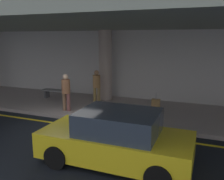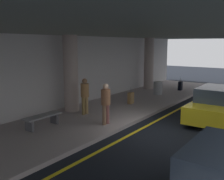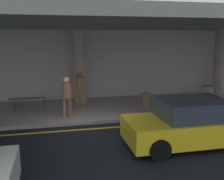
% 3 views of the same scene
% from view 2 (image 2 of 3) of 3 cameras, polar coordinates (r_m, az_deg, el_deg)
% --- Properties ---
extents(ground_plane, '(60.00, 60.00, 0.00)m').
position_cam_2_polar(ground_plane, '(10.80, 8.75, -8.55)').
color(ground_plane, black).
extents(sidewalk, '(26.00, 4.20, 0.15)m').
position_cam_2_polar(sidewalk, '(12.40, -4.21, -5.66)').
color(sidewalk, '#A19595').
rests_on(sidewalk, ground).
extents(lane_stripe_yellow, '(26.00, 0.14, 0.01)m').
position_cam_2_polar(lane_stripe_yellow, '(11.00, 6.54, -8.12)').
color(lane_stripe_yellow, yellow).
rests_on(lane_stripe_yellow, ground).
extents(support_column_center, '(0.69, 0.69, 3.65)m').
position_cam_2_polar(support_column_center, '(12.89, -8.80, 3.46)').
color(support_column_center, '#A8958E').
rests_on(support_column_center, sidewalk).
extents(support_column_right_mid, '(0.69, 0.69, 3.65)m').
position_cam_2_polar(support_column_right_mid, '(19.43, 7.89, 5.62)').
color(support_column_right_mid, '#A4948D').
rests_on(support_column_right_mid, sidewalk).
extents(ceiling_overhang, '(28.00, 13.20, 0.30)m').
position_cam_2_polar(ceiling_overhang, '(11.64, -2.51, 12.62)').
color(ceiling_overhang, gray).
rests_on(ceiling_overhang, support_column_far_left).
extents(terminal_back_wall, '(26.00, 0.30, 3.80)m').
position_cam_2_polar(terminal_back_wall, '(13.57, -11.67, 3.37)').
color(terminal_back_wall, '#BAB7B7').
rests_on(terminal_back_wall, ground).
extents(car_yellow_taxi, '(4.10, 1.92, 1.50)m').
position_cam_2_polar(car_yellow_taxi, '(12.71, 21.69, -3.00)').
color(car_yellow_taxi, yellow).
rests_on(car_yellow_taxi, ground).
extents(traveler_with_luggage, '(0.38, 0.38, 1.68)m').
position_cam_2_polar(traveler_with_luggage, '(10.72, -1.34, -2.40)').
color(traveler_with_luggage, '#86634A').
rests_on(traveler_with_luggage, sidewalk).
extents(person_waiting_for_ride, '(0.38, 0.38, 1.68)m').
position_cam_2_polar(person_waiting_for_ride, '(12.33, -5.84, -0.82)').
color(person_waiting_for_ride, olive).
rests_on(person_waiting_for_ride, sidewalk).
extents(suitcase_upright_primary, '(0.36, 0.22, 0.90)m').
position_cam_2_polar(suitcase_upright_primary, '(14.60, 4.04, -1.71)').
color(suitcase_upright_primary, olive).
rests_on(suitcase_upright_primary, sidewalk).
extents(suitcase_upright_secondary, '(0.36, 0.22, 0.90)m').
position_cam_2_polar(suitcase_upright_secondary, '(19.36, 14.40, 0.88)').
color(suitcase_upright_secondary, black).
rests_on(suitcase_upright_secondary, sidewalk).
extents(bench_metal, '(1.60, 0.50, 0.48)m').
position_cam_2_polar(bench_metal, '(10.83, -14.70, -5.93)').
color(bench_metal, slate).
rests_on(bench_metal, sidewalk).
extents(trash_bin_steel, '(0.56, 0.56, 0.85)m').
position_cam_2_polar(trash_bin_steel, '(17.40, 9.79, 0.43)').
color(trash_bin_steel, gray).
rests_on(trash_bin_steel, sidewalk).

